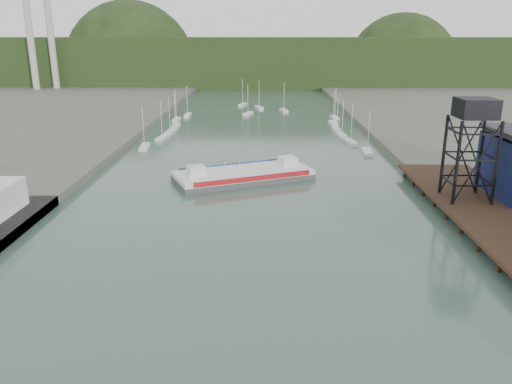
{
  "coord_description": "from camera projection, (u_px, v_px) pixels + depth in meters",
  "views": [
    {
      "loc": [
        2.54,
        -19.05,
        27.32
      ],
      "look_at": [
        1.38,
        54.9,
        4.0
      ],
      "focal_mm": 35.0,
      "sensor_mm": 36.0,
      "label": 1
    }
  ],
  "objects": [
    {
      "name": "lift_tower",
      "position": [
        475.0,
        115.0,
        76.5
      ],
      "size": [
        6.5,
        6.5,
        16.0
      ],
      "color": "black",
      "rests_on": "east_pier"
    },
    {
      "name": "marina_sailboats",
      "position": [
        256.0,
        124.0,
        158.35
      ],
      "size": [
        57.71,
        92.65,
        0.9
      ],
      "color": "silver",
      "rests_on": "ground"
    },
    {
      "name": "smokestacks",
      "position": [
        40.0,
        29.0,
        240.68
      ],
      "size": [
        11.2,
        8.2,
        60.0
      ],
      "color": "#ADAEA8",
      "rests_on": "ground"
    },
    {
      "name": "distant_hills",
      "position": [
        254.0,
        63.0,
        310.72
      ],
      "size": [
        500.0,
        120.0,
        80.0
      ],
      "color": "black",
      "rests_on": "ground"
    },
    {
      "name": "chain_ferry",
      "position": [
        244.0,
        175.0,
        98.06
      ],
      "size": [
        28.59,
        20.35,
        3.82
      ],
      "rotation": [
        0.0,
        0.0,
        0.41
      ],
      "color": "#47474A",
      "rests_on": "ground"
    }
  ]
}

